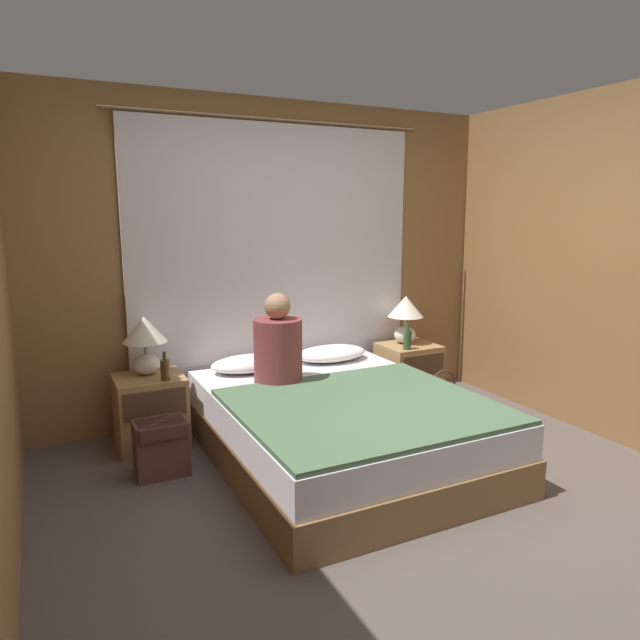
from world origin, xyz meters
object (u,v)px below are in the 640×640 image
Objects in this scene: lamp_right at (405,313)px; beer_bottle_on_left_stand at (165,369)px; handbag_on_floor at (442,403)px; lamp_left at (145,337)px; pillow_left at (250,363)px; person_left_in_bed at (278,347)px; bed at (340,427)px; nightstand_left at (151,411)px; nightstand_right at (408,373)px; beer_bottle_on_right_stand at (407,339)px; pillow_right at (331,353)px; backpack_on_floor at (161,444)px.

lamp_right is 2.12m from beer_bottle_on_left_stand.
lamp_left is at bearing 165.89° from handbag_on_floor.
pillow_left is at bearing 13.08° from beer_bottle_on_left_stand.
lamp_left is 0.65× the size of person_left_in_bed.
bed is 4.01× the size of nightstand_left.
nightstand_right is 2.32× the size of beer_bottle_on_right_stand.
pillow_right is at bearing 6.43° from beer_bottle_on_left_stand.
lamp_left is 0.80m from backpack_on_floor.
person_left_in_bed is 1.01m from backpack_on_floor.
bed is 3.42× the size of pillow_left.
nightstand_left is (-1.10, 0.78, 0.03)m from bed.
pillow_right is at bearing 178.35° from nightstand_right.
bed is at bearing -113.41° from pillow_right.
bed is at bearing -66.59° from pillow_left.
person_left_in_bed reaches higher than nightstand_right.
lamp_left is (-2.19, 0.07, 0.52)m from nightstand_right.
nightstand_right is at bearing 0.00° from nightstand_left.
handbag_on_floor is at bearing -90.33° from lamp_right.
beer_bottle_on_left_stand is 1.99m from beer_bottle_on_right_stand.
lamp_left is 1.47m from pillow_right.
bed is at bearing -58.15° from person_left_in_bed.
bed is 1.35m from nightstand_left.
lamp_right is at bearing 17.20° from person_left_in_bed.
pillow_right is at bearing 19.36° from backpack_on_floor.
nightstand_left is at bearing -178.35° from pillow_left.
beer_bottle_on_right_stand is 0.61× the size of backpack_on_floor.
lamp_right is 0.85m from handbag_on_floor.
pillow_left is 1.57m from handbag_on_floor.
beer_bottle_on_left_stand is 0.56× the size of backpack_on_floor.
beer_bottle_on_left_stand is at bearing -173.57° from pillow_right.
beer_bottle_on_left_stand reaches higher than nightstand_left.
bed is 3.19× the size of person_left_in_bed.
lamp_right is at bearing 37.84° from bed.
nightstand_left is 0.85× the size of pillow_left.
beer_bottle_on_right_stand is at bearing 9.82° from backpack_on_floor.
beer_bottle_on_left_stand is at bearing 147.03° from bed.
lamp_left and lamp_right have the same top height.
nightstand_left is at bearing 156.90° from person_left_in_bed.
nightstand_right is 0.80× the size of person_left_in_bed.
bed is 0.92m from pillow_right.
lamp_right reaches higher than bed.
bed is 1.49m from lamp_right.
bed reaches higher than backpack_on_floor.
nightstand_right is 2.25m from lamp_left.
nightstand_right is at bearing 35.56° from bed.
backpack_on_floor is at bearing -165.75° from lamp_right.
nightstand_right is at bearing 3.57° from beer_bottle_on_left_stand.
pillow_right is at bearing 145.93° from handbag_on_floor.
lamp_right is at bearing 89.67° from handbag_on_floor.
nightstand_right is 0.85× the size of pillow_left.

